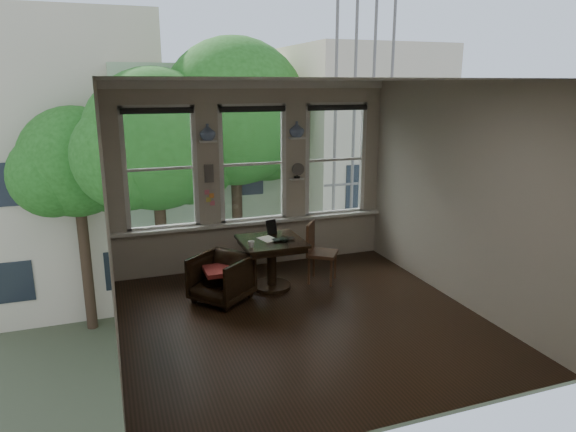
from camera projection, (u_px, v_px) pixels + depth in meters
name	position (u px, v px, depth m)	size (l,w,h in m)	color
ground	(302.00, 319.00, 6.63)	(4.50, 4.50, 0.00)	black
ceiling	(304.00, 79.00, 5.88)	(4.50, 4.50, 0.00)	silver
wall_back	(253.00, 176.00, 8.30)	(4.50, 4.50, 0.00)	#B9B19E
wall_front	(402.00, 267.00, 4.20)	(4.50, 4.50, 0.00)	#B9B19E
wall_left	(108.00, 223.00, 5.52)	(4.50, 4.50, 0.00)	#B9B19E
wall_right	(457.00, 194.00, 6.98)	(4.50, 4.50, 0.00)	#B9B19E
window_left	(160.00, 169.00, 7.78)	(1.10, 0.12, 1.90)	white
window_center	(252.00, 164.00, 8.25)	(1.10, 0.12, 1.90)	white
window_right	(334.00, 160.00, 8.72)	(1.10, 0.12, 1.90)	white
shelf_left	(208.00, 141.00, 7.83)	(0.26, 0.16, 0.03)	white
shelf_right	(297.00, 138.00, 8.30)	(0.26, 0.16, 0.03)	white
intercom	(209.00, 173.00, 7.98)	(0.14, 0.06, 0.28)	#59544F
sticky_notes	(210.00, 195.00, 8.07)	(0.16, 0.01, 0.24)	pink
desk_fan	(297.00, 173.00, 8.42)	(0.20, 0.20, 0.24)	#59544F
vase_left	(208.00, 132.00, 7.79)	(0.24, 0.24, 0.25)	silver
vase_right	(297.00, 129.00, 8.26)	(0.24, 0.24, 0.25)	silver
table	(272.00, 264.00, 7.55)	(0.90, 0.90, 0.75)	black
armchair_left	(221.00, 278.00, 7.12)	(0.71, 0.73, 0.66)	black
cushion_red	(221.00, 270.00, 7.09)	(0.45, 0.45, 0.06)	maroon
side_chair_right	(322.00, 253.00, 7.79)	(0.42, 0.42, 0.92)	#4E271B
laptop	(285.00, 240.00, 7.39)	(0.33, 0.21, 0.03)	black
mug	(251.00, 244.00, 7.11)	(0.10, 0.10, 0.09)	white
drinking_glass	(284.00, 239.00, 7.31)	(0.12, 0.12, 0.10)	white
tablet	(272.00, 227.00, 7.71)	(0.16, 0.02, 0.22)	black
papers	(268.00, 239.00, 7.50)	(0.22, 0.30, 0.00)	silver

